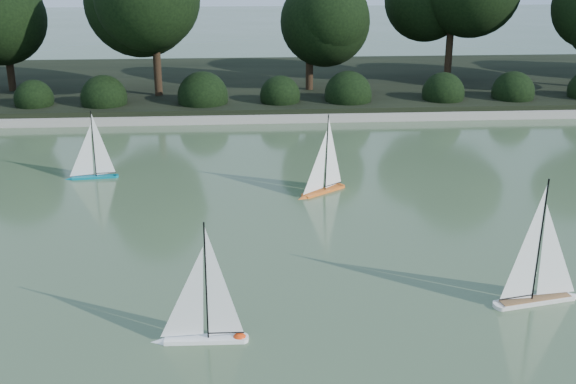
{
  "coord_description": "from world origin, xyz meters",
  "views": [
    {
      "loc": [
        -0.9,
        -7.92,
        4.2
      ],
      "look_at": [
        -0.22,
        1.94,
        0.7
      ],
      "focal_mm": 45.0,
      "sensor_mm": 36.0,
      "label": 1
    }
  ],
  "objects_px": {
    "sailboat_white_a": "(196,323)",
    "race_buoy": "(240,340)",
    "sailboat_white_b": "(544,282)",
    "sailboat_orange": "(320,181)",
    "sailboat_teal": "(89,167)"
  },
  "relations": [
    {
      "from": "sailboat_white_a",
      "to": "sailboat_white_b",
      "type": "height_order",
      "value": "sailboat_white_b"
    },
    {
      "from": "sailboat_white_a",
      "to": "race_buoy",
      "type": "relative_size",
      "value": 8.84
    },
    {
      "from": "sailboat_white_b",
      "to": "sailboat_teal",
      "type": "height_order",
      "value": "sailboat_white_b"
    },
    {
      "from": "sailboat_white_a",
      "to": "sailboat_orange",
      "type": "height_order",
      "value": "sailboat_white_a"
    },
    {
      "from": "sailboat_orange",
      "to": "race_buoy",
      "type": "height_order",
      "value": "sailboat_orange"
    },
    {
      "from": "sailboat_white_b",
      "to": "sailboat_orange",
      "type": "height_order",
      "value": "sailboat_white_b"
    },
    {
      "from": "sailboat_white_a",
      "to": "sailboat_teal",
      "type": "xyz_separation_m",
      "value": [
        -2.26,
        5.87,
        -0.02
      ]
    },
    {
      "from": "sailboat_white_b",
      "to": "sailboat_white_a",
      "type": "bearing_deg",
      "value": -171.22
    },
    {
      "from": "sailboat_white_a",
      "to": "sailboat_white_b",
      "type": "distance_m",
      "value": 4.21
    },
    {
      "from": "sailboat_white_a",
      "to": "race_buoy",
      "type": "distance_m",
      "value": 0.52
    },
    {
      "from": "sailboat_white_b",
      "to": "race_buoy",
      "type": "xyz_separation_m",
      "value": [
        -3.69,
        -0.65,
        -0.26
      ]
    },
    {
      "from": "sailboat_white_a",
      "to": "sailboat_teal",
      "type": "distance_m",
      "value": 6.29
    },
    {
      "from": "sailboat_white_a",
      "to": "sailboat_white_b",
      "type": "xyz_separation_m",
      "value": [
        4.16,
        0.64,
        0.03
      ]
    },
    {
      "from": "sailboat_white_b",
      "to": "sailboat_teal",
      "type": "distance_m",
      "value": 8.27
    },
    {
      "from": "race_buoy",
      "to": "sailboat_orange",
      "type": "bearing_deg",
      "value": 73.43
    }
  ]
}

